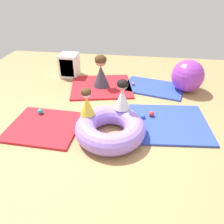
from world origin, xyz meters
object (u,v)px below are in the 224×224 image
child_in_yellow (87,102)px  play_ball_orange (140,125)px  play_ball_pink (133,84)px  play_ball_red (151,114)px  storage_cube (69,65)px  play_ball_teal (40,111)px  play_ball_blue (143,116)px  inflatable_cushion (110,128)px  exercise_ball_large (188,76)px  child_in_white (122,95)px  adult_seated (101,71)px

child_in_yellow → play_ball_orange: (0.85, 0.17, -0.49)m
play_ball_pink → play_ball_red: 1.32m
play_ball_orange → storage_cube: bearing=132.5°
play_ball_teal → play_ball_blue: play_ball_teal is taller
play_ball_red → play_ball_pink: bearing=108.0°
child_in_yellow → play_ball_teal: (-0.99, 0.32, -0.47)m
inflatable_cushion → play_ball_red: 0.93m
child_in_yellow → play_ball_orange: size_ratio=7.60×
exercise_ball_large → storage_cube: bearing=171.4°
play_ball_red → play_ball_orange: bearing=-119.0°
storage_cube → child_in_white: bearing=-51.4°
play_ball_orange → play_ball_blue: play_ball_blue is taller
child_in_white → play_ball_orange: size_ratio=8.56×
inflatable_cushion → child_in_white: child_in_white is taller
play_ball_blue → storage_cube: 2.60m
inflatable_cushion → play_ball_blue: inflatable_cushion is taller
inflatable_cushion → play_ball_orange: 0.55m
play_ball_pink → play_ball_teal: size_ratio=0.73×
play_ball_orange → storage_cube: 2.75m
child_in_white → child_in_yellow: (-0.53, -0.26, -0.03)m
play_ball_pink → storage_cube: 1.71m
inflatable_cushion → storage_cube: storage_cube is taller
play_ball_red → play_ball_teal: bearing=-174.2°
play_ball_teal → play_ball_red: bearing=5.8°
inflatable_cushion → child_in_white: 0.58m
child_in_yellow → play_ball_red: 1.27m
adult_seated → play_ball_red: size_ratio=7.31×
play_ball_pink → play_ball_teal: play_ball_teal is taller
inflatable_cushion → play_ball_red: size_ratio=11.30×
play_ball_teal → exercise_ball_large: size_ratio=0.14×
child_in_white → exercise_ball_large: bearing=-177.5°
play_ball_red → exercise_ball_large: size_ratio=0.14×
inflatable_cushion → adult_seated: adult_seated is taller
adult_seated → play_ball_blue: bearing=41.6°
child_in_white → adult_seated: (-0.61, 1.38, -0.19)m
play_ball_teal → play_ball_red: 2.06m
inflatable_cushion → adult_seated: bearing=105.0°
storage_cube → play_ball_blue: bearing=-42.6°
play_ball_orange → exercise_ball_large: bearing=58.6°
play_ball_blue → child_in_yellow: bearing=-154.2°
child_in_white → storage_cube: 2.48m
play_ball_red → play_ball_blue: 0.18m
exercise_ball_large → storage_cube: exercise_ball_large is taller
play_ball_orange → exercise_ball_large: exercise_ball_large is taller
play_ball_pink → exercise_ball_large: exercise_ball_large is taller
exercise_ball_large → child_in_yellow: bearing=-136.1°
play_ball_blue → storage_cube: storage_cube is taller
inflatable_cushion → play_ball_pink: (0.26, 1.90, -0.09)m
play_ball_pink → storage_cube: size_ratio=0.13×
play_ball_red → inflatable_cushion: bearing=-136.0°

